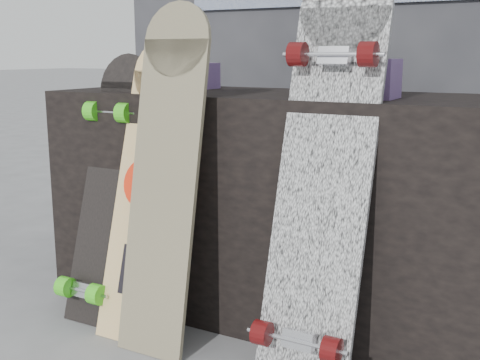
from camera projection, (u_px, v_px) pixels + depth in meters
The scene contains 9 objects.
vendor_table at pixel (273, 203), 2.19m from camera, with size 1.60×0.60×0.80m, color black.
booth at pixel (354, 17), 2.78m from camera, with size 2.40×0.22×2.20m.
merch_box_purple at pixel (193, 76), 2.38m from camera, with size 0.18×0.12×0.10m, color #5B3873.
merch_box_small at pixel (374, 79), 1.84m from camera, with size 0.14×0.14×0.12m, color #5B3873.
merch_box_flat at pixel (334, 84), 2.13m from camera, with size 0.22×0.10×0.06m, color #D1B78C.
longboard_geisha at pixel (147, 179), 2.02m from camera, with size 0.23×0.31×0.99m.
longboard_celtic at pixel (166, 168), 1.88m from camera, with size 0.24×0.24×1.10m.
longboard_cascadia at pixel (325, 165), 1.71m from camera, with size 0.28×0.40×1.20m.
skateboard_dark at pixel (107, 184), 2.14m from camera, with size 0.21×0.36×0.94m.
Camera 1 is at (0.92, -1.43, 0.93)m, focal length 45.00 mm.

